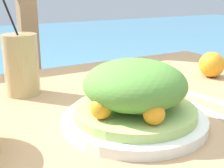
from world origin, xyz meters
TOP-DOWN VIEW (x-y plane):
  - patio_table at (0.00, 0.00)m, footprint 1.28×0.83m
  - railing_fence at (0.00, 0.68)m, footprint 2.80×0.08m
  - salad_plate at (-0.01, -0.13)m, footprint 0.30×0.30m
  - drink_glass at (-0.16, 0.18)m, footprint 0.09×0.09m
  - fork at (0.17, -0.17)m, footprint 0.02×0.18m
  - knife at (0.24, -0.13)m, footprint 0.05×0.18m
  - orange_near_basket at (0.40, 0.05)m, footprint 0.08×0.08m

SIDE VIEW (x-z plane):
  - patio_table at x=0.00m, z-range 0.28..1.03m
  - fork at x=0.17m, z-range 0.75..0.75m
  - knife at x=0.24m, z-range 0.75..0.75m
  - orange_near_basket at x=0.40m, z-range 0.75..0.83m
  - salad_plate at x=-0.01m, z-range 0.74..0.88m
  - drink_glass at x=-0.16m, z-range 0.70..0.95m
  - railing_fence at x=0.00m, z-range 0.27..1.40m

